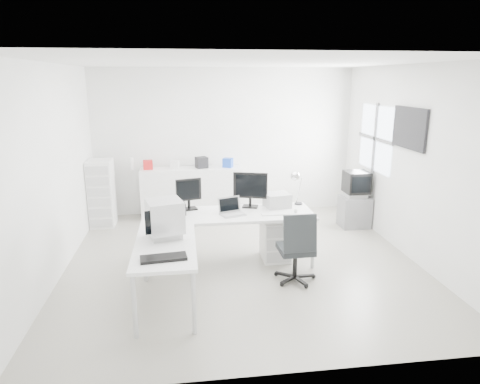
{
  "coord_description": "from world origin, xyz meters",
  "views": [
    {
      "loc": [
        -0.79,
        -5.75,
        2.6
      ],
      "look_at": [
        0.0,
        0.2,
        1.0
      ],
      "focal_mm": 32.0,
      "sensor_mm": 36.0,
      "label": 1
    }
  ],
  "objects": [
    {
      "name": "clutter_bottle",
      "position": [
        -1.76,
        2.28,
        1.06
      ],
      "size": [
        0.07,
        0.07,
        0.22
      ],
      "primitive_type": "cylinder",
      "color": "white",
      "rests_on": "sideboard"
    },
    {
      "name": "right_wall",
      "position": [
        2.5,
        0.0,
        1.4
      ],
      "size": [
        0.02,
        5.0,
        2.8
      ],
      "primitive_type": "cube",
      "color": "silver",
      "rests_on": "floor"
    },
    {
      "name": "floor",
      "position": [
        0.0,
        0.0,
        0.0
      ],
      "size": [
        5.0,
        5.0,
        0.01
      ],
      "primitive_type": "cube",
      "color": "beige",
      "rests_on": "ground"
    },
    {
      "name": "office_chair",
      "position": [
        0.61,
        -0.69,
        0.49
      ],
      "size": [
        0.58,
        0.58,
        0.98
      ],
      "primitive_type": null,
      "rotation": [
        0.0,
        0.0,
        0.03
      ],
      "color": "#2A2D30",
      "rests_on": "floor"
    },
    {
      "name": "wall_picture",
      "position": [
        2.47,
        0.1,
        1.9
      ],
      "size": [
        0.04,
        0.9,
        0.6
      ],
      "primitive_type": null,
      "color": "black",
      "rests_on": "right_wall"
    },
    {
      "name": "filing_cabinet",
      "position": [
        -2.28,
        1.93,
        0.6
      ],
      "size": [
        0.42,
        0.5,
        1.2
      ],
      "primitive_type": "cube",
      "color": "white",
      "rests_on": "floor"
    },
    {
      "name": "clutter_box_a",
      "position": [
        -1.46,
        2.24,
        1.04
      ],
      "size": [
        0.19,
        0.17,
        0.17
      ],
      "primitive_type": "cube",
      "rotation": [
        0.0,
        0.0,
        0.12
      ],
      "color": "red",
      "rests_on": "sideboard"
    },
    {
      "name": "laser_printer",
      "position": [
        0.56,
        0.22,
        0.85
      ],
      "size": [
        0.4,
        0.36,
        0.2
      ],
      "primitive_type": "cube",
      "rotation": [
        0.0,
        0.0,
        0.17
      ],
      "color": "#B3B3B3",
      "rests_on": "main_desk"
    },
    {
      "name": "side_desk",
      "position": [
        -1.04,
        -1.1,
        0.38
      ],
      "size": [
        0.7,
        1.4,
        0.75
      ],
      "primitive_type": null,
      "color": "white",
      "rests_on": "floor"
    },
    {
      "name": "white_keyboard",
      "position": [
        0.46,
        -0.15,
        0.76
      ],
      "size": [
        0.4,
        0.13,
        0.02
      ],
      "primitive_type": "cube",
      "rotation": [
        0.0,
        0.0,
        0.01
      ],
      "color": "white",
      "rests_on": "main_desk"
    },
    {
      "name": "ceiling",
      "position": [
        0.0,
        0.0,
        2.8
      ],
      "size": [
        5.0,
        5.0,
        0.01
      ],
      "primitive_type": "cube",
      "color": "white",
      "rests_on": "back_wall"
    },
    {
      "name": "clutter_box_c",
      "position": [
        -0.46,
        2.24,
        1.06
      ],
      "size": [
        0.26,
        0.24,
        0.21
      ],
      "primitive_type": "cube",
      "rotation": [
        0.0,
        0.0,
        0.31
      ],
      "color": "black",
      "rests_on": "sideboard"
    },
    {
      "name": "drawer_pedestal",
      "position": [
        0.51,
        0.05,
        0.3
      ],
      "size": [
        0.4,
        0.5,
        0.6
      ],
      "primitive_type": "cube",
      "color": "white",
      "rests_on": "floor"
    },
    {
      "name": "main_desk",
      "position": [
        -0.19,
        -0.0,
        0.38
      ],
      "size": [
        2.4,
        0.8,
        0.75
      ],
      "primitive_type": null,
      "color": "white",
      "rests_on": "floor"
    },
    {
      "name": "sideboard",
      "position": [
        -0.66,
        2.24,
        0.48
      ],
      "size": [
        1.91,
        0.48,
        0.95
      ],
      "primitive_type": "cube",
      "color": "white",
      "rests_on": "floor"
    },
    {
      "name": "desk_lamp",
      "position": [
        0.91,
        0.3,
        0.98
      ],
      "size": [
        0.19,
        0.19,
        0.45
      ],
      "primitive_type": null,
      "rotation": [
        0.0,
        0.0,
        0.34
      ],
      "color": "silver",
      "rests_on": "main_desk"
    },
    {
      "name": "lcd_monitor_small",
      "position": [
        -0.74,
        0.25,
        0.98
      ],
      "size": [
        0.41,
        0.3,
        0.47
      ],
      "primitive_type": null,
      "rotation": [
        0.0,
        0.0,
        0.27
      ],
      "color": "black",
      "rests_on": "main_desk"
    },
    {
      "name": "white_mouse",
      "position": [
        0.76,
        -0.1,
        0.78
      ],
      "size": [
        0.06,
        0.06,
        0.06
      ],
      "primitive_type": "sphere",
      "color": "white",
      "rests_on": "main_desk"
    },
    {
      "name": "clutter_box_b",
      "position": [
        -0.96,
        2.24,
        1.03
      ],
      "size": [
        0.18,
        0.16,
        0.15
      ],
      "primitive_type": "cube",
      "rotation": [
        0.0,
        0.0,
        -0.24
      ],
      "color": "white",
      "rests_on": "sideboard"
    },
    {
      "name": "inkjet_printer",
      "position": [
        -1.04,
        0.1,
        0.83
      ],
      "size": [
        0.51,
        0.43,
        0.16
      ],
      "primitive_type": "cube",
      "rotation": [
        0.0,
        0.0,
        0.16
      ],
      "color": "black",
      "rests_on": "main_desk"
    },
    {
      "name": "laptop",
      "position": [
        -0.14,
        -0.1,
        0.87
      ],
      "size": [
        0.45,
        0.45,
        0.23
      ],
      "primitive_type": null,
      "rotation": [
        0.0,
        0.0,
        0.33
      ],
      "color": "#B7B7BA",
      "rests_on": "main_desk"
    },
    {
      "name": "crt_monitor",
      "position": [
        -1.04,
        -0.85,
        0.97
      ],
      "size": [
        0.47,
        0.47,
        0.44
      ],
      "primitive_type": null,
      "rotation": [
        0.0,
        0.0,
        0.26
      ],
      "color": "#B7B7BA",
      "rests_on": "side_desk"
    },
    {
      "name": "tv_cabinet",
      "position": [
        2.22,
        1.26,
        0.28
      ],
      "size": [
        0.51,
        0.42,
        0.55
      ],
      "primitive_type": "cube",
      "color": "slate",
      "rests_on": "floor"
    },
    {
      "name": "black_keyboard",
      "position": [
        -1.04,
        -1.5,
        0.77
      ],
      "size": [
        0.51,
        0.25,
        0.03
      ],
      "primitive_type": "cube",
      "rotation": [
        0.0,
        0.0,
        0.12
      ],
      "color": "black",
      "rests_on": "side_desk"
    },
    {
      "name": "left_wall",
      "position": [
        -2.5,
        0.0,
        1.4
      ],
      "size": [
        0.02,
        5.0,
        2.8
      ],
      "primitive_type": "cube",
      "color": "silver",
      "rests_on": "floor"
    },
    {
      "name": "clutter_box_d",
      "position": [
        0.04,
        2.24,
        1.04
      ],
      "size": [
        0.22,
        0.21,
        0.17
      ],
      "primitive_type": "cube",
      "rotation": [
        0.0,
        0.0,
        -0.43
      ],
      "color": "blue",
      "rests_on": "sideboard"
    },
    {
      "name": "crt_tv",
      "position": [
        2.22,
        1.26,
        0.78
      ],
      "size": [
        0.5,
        0.48,
        0.45
      ],
      "primitive_type": null,
      "color": "black",
      "rests_on": "tv_cabinet"
    },
    {
      "name": "back_wall",
      "position": [
        0.0,
        2.5,
        1.4
      ],
      "size": [
        5.0,
        0.02,
        2.8
      ],
      "primitive_type": "cube",
      "color": "silver",
      "rests_on": "floor"
    },
    {
      "name": "window",
      "position": [
        2.48,
        1.2,
        1.6
      ],
      "size": [
        0.02,
        1.2,
        1.1
      ],
      "primitive_type": null,
      "color": "white",
      "rests_on": "right_wall"
    },
    {
      "name": "lcd_monitor_large",
      "position": [
        0.16,
        0.25,
        1.01
      ],
      "size": [
        0.54,
        0.34,
        0.52
      ],
      "primitive_type": null,
      "rotation": [
        0.0,
        0.0,
        -0.29
      ],
      "color": "black",
      "rests_on": "main_desk"
    }
  ]
}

